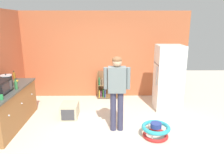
# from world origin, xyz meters

# --- Properties ---
(ground_plane) EXTENTS (12.00, 12.00, 0.00)m
(ground_plane) POSITION_xyz_m (0.00, 0.00, 0.00)
(ground_plane) COLOR beige
(ground_plane) RESTS_ON ground
(back_wall) EXTENTS (5.20, 0.06, 2.70)m
(back_wall) POSITION_xyz_m (0.00, 2.33, 1.35)
(back_wall) COLOR #C0633B
(back_wall) RESTS_ON ground
(kitchen_counter) EXTENTS (0.65, 1.96, 0.90)m
(kitchen_counter) POSITION_xyz_m (-2.20, 0.24, 0.45)
(kitchen_counter) COLOR #996436
(kitchen_counter) RESTS_ON ground
(refrigerator) EXTENTS (0.73, 0.68, 1.78)m
(refrigerator) POSITION_xyz_m (1.74, 1.25, 0.89)
(refrigerator) COLOR white
(refrigerator) RESTS_ON ground
(bookshelf) EXTENTS (0.80, 0.28, 0.85)m
(bookshelf) POSITION_xyz_m (0.11, 2.15, 0.38)
(bookshelf) COLOR brown
(bookshelf) RESTS_ON ground
(standing_person) EXTENTS (0.57, 0.22, 1.67)m
(standing_person) POSITION_xyz_m (0.29, 0.02, 1.01)
(standing_person) COLOR #393954
(standing_person) RESTS_ON ground
(baby_walker) EXTENTS (0.60, 0.60, 0.32)m
(baby_walker) POSITION_xyz_m (1.10, -0.29, 0.16)
(baby_walker) COLOR red
(baby_walker) RESTS_ON ground
(pet_carrier) EXTENTS (0.42, 0.55, 0.36)m
(pet_carrier) POSITION_xyz_m (-0.89, 0.69, 0.18)
(pet_carrier) COLOR beige
(pet_carrier) RESTS_ON ground
(crock_pot) EXTENTS (0.26, 0.26, 0.30)m
(crock_pot) POSITION_xyz_m (-2.28, 0.46, 1.04)
(crock_pot) COLOR black
(crock_pot) RESTS_ON kitchen_counter
(banana_bunch) EXTENTS (0.12, 0.16, 0.04)m
(banana_bunch) POSITION_xyz_m (-2.21, 0.84, 0.93)
(banana_bunch) COLOR yellow
(banana_bunch) RESTS_ON kitchen_counter
(green_glass_bottle) EXTENTS (0.07, 0.07, 0.25)m
(green_glass_bottle) POSITION_xyz_m (-1.98, 0.25, 1.00)
(green_glass_bottle) COLOR #33753D
(green_glass_bottle) RESTS_ON kitchen_counter
(amber_bottle) EXTENTS (0.07, 0.07, 0.25)m
(amber_bottle) POSITION_xyz_m (-2.35, 1.01, 1.00)
(amber_bottle) COLOR #9E661E
(amber_bottle) RESTS_ON kitchen_counter
(red_cup) EXTENTS (0.08, 0.08, 0.09)m
(red_cup) POSITION_xyz_m (-2.40, 1.12, 0.95)
(red_cup) COLOR red
(red_cup) RESTS_ON kitchen_counter
(green_cup) EXTENTS (0.08, 0.08, 0.09)m
(green_cup) POSITION_xyz_m (-1.99, -0.41, 0.95)
(green_cup) COLOR green
(green_cup) RESTS_ON kitchen_counter
(orange_cup) EXTENTS (0.08, 0.08, 0.09)m
(orange_cup) POSITION_xyz_m (-2.43, 0.83, 0.95)
(orange_cup) COLOR orange
(orange_cup) RESTS_ON kitchen_counter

